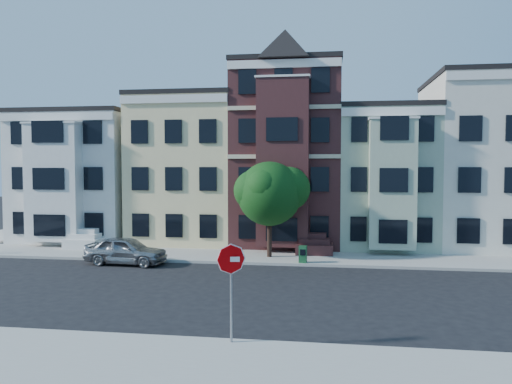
% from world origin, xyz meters
% --- Properties ---
extents(ground, '(120.00, 120.00, 0.00)m').
position_xyz_m(ground, '(0.00, 0.00, 0.00)').
color(ground, black).
extents(far_sidewalk, '(60.00, 4.00, 0.15)m').
position_xyz_m(far_sidewalk, '(0.00, 8.00, 0.07)').
color(far_sidewalk, '#9E9B93').
rests_on(far_sidewalk, ground).
extents(near_sidewalk, '(60.00, 4.00, 0.15)m').
position_xyz_m(near_sidewalk, '(0.00, -8.00, 0.07)').
color(near_sidewalk, '#9E9B93').
rests_on(near_sidewalk, ground).
extents(house_white, '(8.00, 9.00, 9.00)m').
position_xyz_m(house_white, '(-15.00, 14.50, 4.50)').
color(house_white, silver).
rests_on(house_white, ground).
extents(house_yellow, '(7.00, 9.00, 10.00)m').
position_xyz_m(house_yellow, '(-7.00, 14.50, 5.00)').
color(house_yellow, '#F6DE9E').
rests_on(house_yellow, ground).
extents(house_brown, '(7.00, 9.00, 12.00)m').
position_xyz_m(house_brown, '(0.00, 14.50, 6.00)').
color(house_brown, '#3E1B1C').
rests_on(house_brown, ground).
extents(house_green, '(6.00, 9.00, 9.00)m').
position_xyz_m(house_green, '(6.50, 14.50, 4.50)').
color(house_green, '#9FB195').
rests_on(house_green, ground).
extents(house_cream, '(8.00, 9.00, 11.00)m').
position_xyz_m(house_cream, '(13.50, 14.50, 5.50)').
color(house_cream, silver).
rests_on(house_cream, ground).
extents(street_tree, '(6.16, 6.16, 6.83)m').
position_xyz_m(street_tree, '(-0.60, 7.81, 3.56)').
color(street_tree, '#154B15').
rests_on(street_tree, far_sidewalk).
extents(parked_car, '(4.62, 2.14, 1.53)m').
position_xyz_m(parked_car, '(-8.25, 5.20, 0.77)').
color(parked_car, '#929397').
rests_on(parked_car, ground).
extents(newspaper_box, '(0.45, 0.41, 0.92)m').
position_xyz_m(newspaper_box, '(1.41, 6.30, 0.61)').
color(newspaper_box, '#1D562F').
rests_on(newspaper_box, far_sidewalk).
extents(stop_sign, '(0.93, 0.28, 3.34)m').
position_xyz_m(stop_sign, '(-0.09, -6.30, 1.82)').
color(stop_sign, '#C20002').
rests_on(stop_sign, near_sidewalk).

